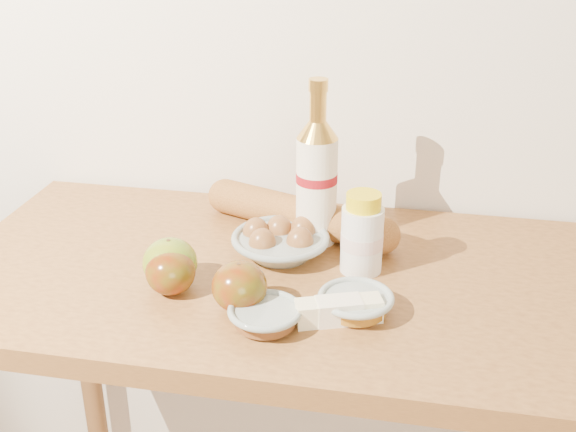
# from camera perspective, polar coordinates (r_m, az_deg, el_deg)

# --- Properties ---
(back_wall) EXTENTS (3.50, 0.02, 2.60)m
(back_wall) POSITION_cam_1_polar(r_m,az_deg,el_deg) (1.42, 2.92, 16.50)
(back_wall) COLOR silver
(back_wall) RESTS_ON ground
(table) EXTENTS (1.20, 0.60, 0.90)m
(table) POSITION_cam_1_polar(r_m,az_deg,el_deg) (1.31, 0.26, -9.13)
(table) COLOR #A66D35
(table) RESTS_ON ground
(bourbon_bottle) EXTENTS (0.10, 0.10, 0.31)m
(bourbon_bottle) POSITION_cam_1_polar(r_m,az_deg,el_deg) (1.30, 2.28, 2.98)
(bourbon_bottle) COLOR white
(bourbon_bottle) RESTS_ON table
(cream_bottle) EXTENTS (0.09, 0.09, 0.14)m
(cream_bottle) POSITION_cam_1_polar(r_m,az_deg,el_deg) (1.22, 5.87, -1.54)
(cream_bottle) COLOR white
(cream_bottle) RESTS_ON table
(egg_bowl) EXTENTS (0.22, 0.22, 0.06)m
(egg_bowl) POSITION_cam_1_polar(r_m,az_deg,el_deg) (1.29, -0.61, -2.02)
(egg_bowl) COLOR gray
(egg_bowl) RESTS_ON table
(baguette) EXTENTS (0.41, 0.20, 0.07)m
(baguette) POSITION_cam_1_polar(r_m,az_deg,el_deg) (1.37, 0.87, 0.12)
(baguette) COLOR #AF7235
(baguette) RESTS_ON table
(apple_yellowgreen) EXTENTS (0.11, 0.11, 0.08)m
(apple_yellowgreen) POSITION_cam_1_polar(r_m,az_deg,el_deg) (1.20, -9.31, -3.67)
(apple_yellowgreen) COLOR olive
(apple_yellowgreen) RESTS_ON table
(apple_redgreen_front) EXTENTS (0.10, 0.10, 0.08)m
(apple_redgreen_front) POSITION_cam_1_polar(r_m,az_deg,el_deg) (1.18, -9.26, -4.38)
(apple_redgreen_front) COLOR maroon
(apple_redgreen_front) RESTS_ON table
(apple_redgreen_right) EXTENTS (0.11, 0.11, 0.08)m
(apple_redgreen_right) POSITION_cam_1_polar(r_m,az_deg,el_deg) (1.12, -3.86, -5.58)
(apple_redgreen_right) COLOR #880807
(apple_redgreen_right) RESTS_ON table
(sugar_bowl) EXTENTS (0.14, 0.14, 0.03)m
(sugar_bowl) POSITION_cam_1_polar(r_m,az_deg,el_deg) (1.09, -1.81, -7.90)
(sugar_bowl) COLOR gray
(sugar_bowl) RESTS_ON table
(syrup_bowl) EXTENTS (0.13, 0.13, 0.03)m
(syrup_bowl) POSITION_cam_1_polar(r_m,az_deg,el_deg) (1.13, 5.37, -6.88)
(syrup_bowl) COLOR #97A5A0
(syrup_bowl) RESTS_ON table
(butter_stick) EXTENTS (0.14, 0.08, 0.04)m
(butter_stick) POSITION_cam_1_polar(r_m,az_deg,el_deg) (1.11, 4.03, -7.48)
(butter_stick) COLOR #F9F2C1
(butter_stick) RESTS_ON table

